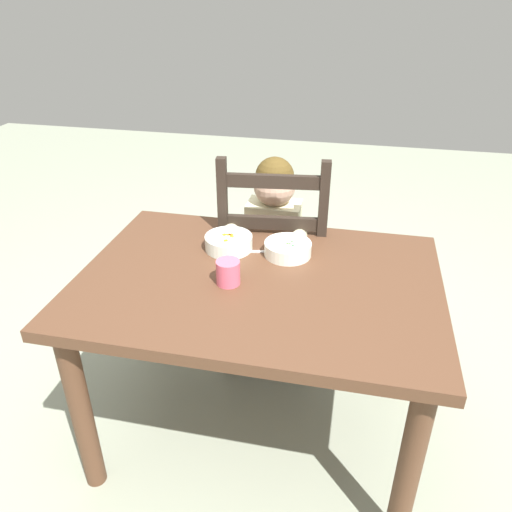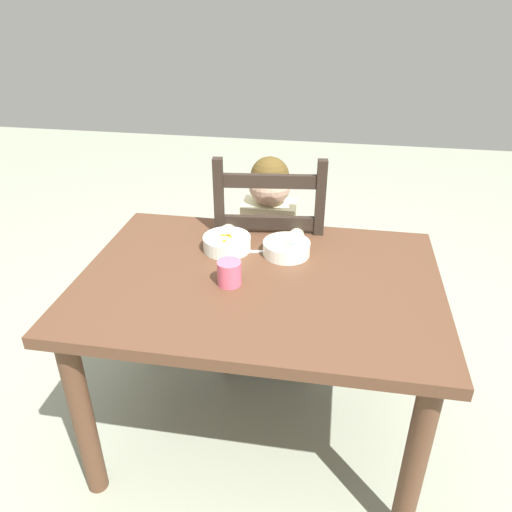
# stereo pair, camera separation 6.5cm
# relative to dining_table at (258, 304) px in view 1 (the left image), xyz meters

# --- Properties ---
(ground_plane) EXTENTS (8.00, 8.00, 0.00)m
(ground_plane) POSITION_rel_dining_table_xyz_m (0.00, 0.00, -0.60)
(ground_plane) COLOR gray
(dining_table) EXTENTS (1.18, 0.84, 0.71)m
(dining_table) POSITION_rel_dining_table_xyz_m (0.00, 0.00, 0.00)
(dining_table) COLOR #533423
(dining_table) RESTS_ON ground
(dining_chair) EXTENTS (0.47, 0.47, 1.00)m
(dining_chair) POSITION_rel_dining_table_xyz_m (-0.03, 0.47, -0.13)
(dining_chair) COLOR #2C231B
(dining_chair) RESTS_ON ground
(child_figure) EXTENTS (0.32, 0.31, 0.96)m
(child_figure) POSITION_rel_dining_table_xyz_m (-0.04, 0.46, 0.03)
(child_figure) COLOR beige
(child_figure) RESTS_ON ground
(bowl_of_peas) EXTENTS (0.17, 0.17, 0.05)m
(bowl_of_peas) POSITION_rel_dining_table_xyz_m (0.07, 0.17, 0.13)
(bowl_of_peas) COLOR white
(bowl_of_peas) RESTS_ON dining_table
(bowl_of_carrots) EXTENTS (0.17, 0.17, 0.05)m
(bowl_of_carrots) POSITION_rel_dining_table_xyz_m (-0.15, 0.17, 0.14)
(bowl_of_carrots) COLOR white
(bowl_of_carrots) RESTS_ON dining_table
(spoon) EXTENTS (0.14, 0.05, 0.01)m
(spoon) POSITION_rel_dining_table_xyz_m (-0.07, 0.16, 0.11)
(spoon) COLOR silver
(spoon) RESTS_ON dining_table
(drinking_cup) EXTENTS (0.08, 0.08, 0.08)m
(drinking_cup) POSITION_rel_dining_table_xyz_m (-0.09, -0.05, 0.15)
(drinking_cup) COLOR #E25D79
(drinking_cup) RESTS_ON dining_table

